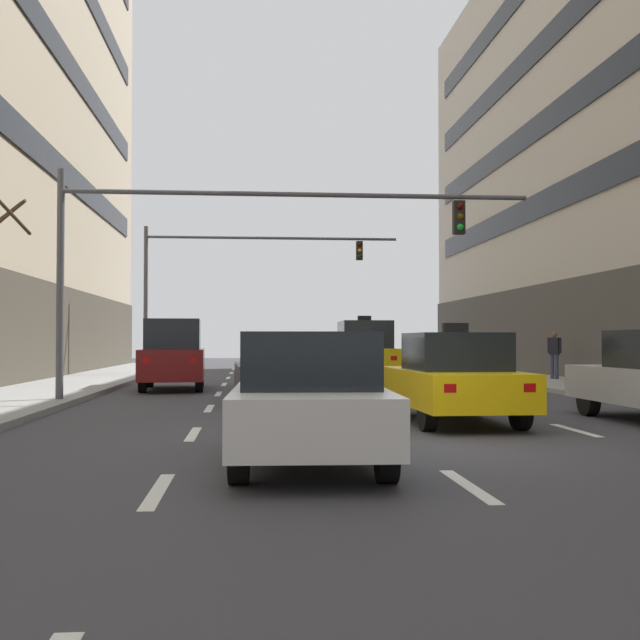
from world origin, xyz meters
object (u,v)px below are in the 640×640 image
Objects in this scene: taxi_driving_0 at (453,378)px; car_driving_4 at (173,355)px; traffic_signal_0 at (226,236)px; traffic_signal_1 at (227,269)px; car_driving_3 at (309,400)px; car_driving_1 at (273,370)px; taxi_driving_2 at (364,353)px; taxi_driving_5 at (273,360)px; pedestrian_0 at (554,351)px.

taxi_driving_0 is 12.39m from car_driving_4.
taxi_driving_0 is 7.39m from traffic_signal_0.
car_driving_4 is 0.42× the size of traffic_signal_1.
car_driving_3 is at bearing -86.01° from traffic_signal_1.
car_driving_1 is 0.40× the size of traffic_signal_1.
traffic_signal_1 is at bearing 122.90° from taxi_driving_2.
taxi_driving_5 is at bearing 81.69° from traffic_signal_0.
car_driving_3 is 0.98× the size of taxi_driving_5.
traffic_signal_0 is 6.66× the size of pedestrian_0.
pedestrian_0 is at bearing -29.20° from traffic_signal_1.
traffic_signal_1 is at bearing 107.96° from taxi_driving_5.
traffic_signal_0 is (-1.16, -0.35, 3.31)m from car_driving_1.
car_driving_1 is 0.95× the size of taxi_driving_2.
car_driving_3 is at bearing -122.36° from taxi_driving_0.
traffic_signal_0 is at bearing 97.81° from car_driving_3.
traffic_signal_1 is (-1.77, 25.39, 3.89)m from car_driving_3.
taxi_driving_5 is 10.48m from traffic_signal_0.
taxi_driving_0 is at bearing 57.64° from car_driving_3.
car_driving_3 is (-3.07, -4.85, -0.02)m from taxi_driving_0.
car_driving_1 is at bearing 16.57° from traffic_signal_0.
traffic_signal_1 is (-0.43, 15.61, 0.59)m from traffic_signal_0.
taxi_driving_2 is at bearing 65.82° from car_driving_1.
car_driving_3 is 10.41m from traffic_signal_0.
car_driving_4 is at bearing -167.34° from pedestrian_0.
taxi_driving_2 reaches higher than car_driving_1.
car_driving_4 is 1.03× the size of taxi_driving_5.
pedestrian_0 is (10.56, 8.47, 0.36)m from car_driving_1.
car_driving_4 is 10.57m from traffic_signal_1.
car_driving_4 is 2.66× the size of pedestrian_0.
taxi_driving_0 is 12.84m from taxi_driving_2.
traffic_signal_1 is 6.39× the size of pedestrian_0.
car_driving_4 reaches higher than car_driving_1.
pedestrian_0 is at bearing 60.83° from car_driving_3.
car_driving_1 is at bearing -61.22° from car_driving_4.
taxi_driving_2 is at bearing 60.03° from traffic_signal_0.
taxi_driving_0 is at bearing -78.61° from taxi_driving_5.
taxi_driving_0 is at bearing -90.63° from taxi_driving_2.
car_driving_4 is (-3.16, 15.56, 0.29)m from car_driving_3.
car_driving_4 is at bearing -98.03° from traffic_signal_1.
taxi_driving_2 is 0.41× the size of traffic_signal_1.
traffic_signal_0 is 15.63m from traffic_signal_1.
car_driving_3 is at bearing -82.19° from traffic_signal_0.
traffic_signal_0 reaches higher than car_driving_1.
traffic_signal_0 reaches higher than taxi_driving_5.
taxi_driving_5 is at bearing 88.34° from car_driving_1.
taxi_driving_2 is 2.65× the size of pedestrian_0.
traffic_signal_0 is at bearing -163.43° from car_driving_1.
car_driving_4 reaches higher than taxi_driving_0.
car_driving_3 is (-3.21, -17.69, -0.30)m from taxi_driving_2.
pedestrian_0 reaches higher than taxi_driving_0.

